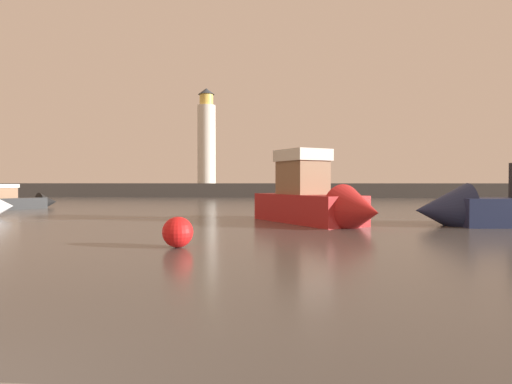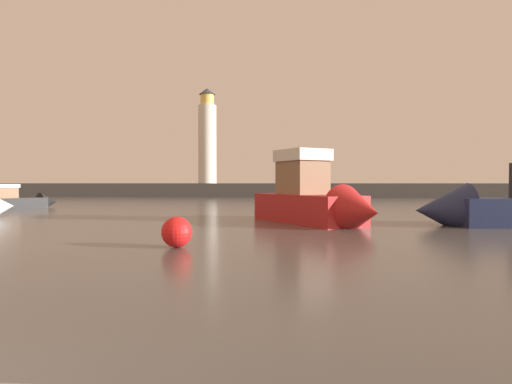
{
  "view_description": "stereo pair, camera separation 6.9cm",
  "coord_description": "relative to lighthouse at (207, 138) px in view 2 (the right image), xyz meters",
  "views": [
    {
      "loc": [
        3.24,
        -2.5,
        1.94
      ],
      "look_at": [
        1.4,
        20.37,
        1.42
      ],
      "focal_mm": 30.47,
      "sensor_mm": 36.0,
      "label": 1
    },
    {
      "loc": [
        3.31,
        -2.49,
        1.94
      ],
      "look_at": [
        1.4,
        20.37,
        1.42
      ],
      "focal_mm": 30.47,
      "sensor_mm": 36.0,
      "label": 2
    }
  ],
  "objects": [
    {
      "name": "motorboat_2",
      "position": [
        20.61,
        -37.31,
        -6.96
      ],
      "size": [
        8.4,
        3.1,
        3.38
      ],
      "color": "#1E284C",
      "rests_on": "ground_plane"
    },
    {
      "name": "lighthouse",
      "position": [
        0.0,
        0.0,
        0.0
      ],
      "size": [
        2.41,
        2.41,
        12.7
      ],
      "color": "silver",
      "rests_on": "breakwater"
    },
    {
      "name": "ground_plane",
      "position": [
        8.04,
        -27.48,
        -7.81
      ],
      "size": [
        220.0,
        220.0,
        0.0
      ],
      "primitive_type": "plane",
      "color": "#4C4742"
    },
    {
      "name": "mooring_buoy",
      "position": [
        7.93,
        -44.85,
        -7.35
      ],
      "size": [
        0.92,
        0.92,
        0.92
      ],
      "primitive_type": "sphere",
      "color": "red",
      "rests_on": "ground_plane"
    },
    {
      "name": "motorboat_0",
      "position": [
        12.55,
        -37.13,
        -6.7
      ],
      "size": [
        6.26,
        7.82,
        3.91
      ],
      "color": "#B21E1E",
      "rests_on": "ground_plane"
    },
    {
      "name": "breakwater",
      "position": [
        8.04,
        0.0,
        -6.91
      ],
      "size": [
        89.75,
        5.66,
        1.8
      ],
      "primitive_type": "cube",
      "color": "#423F3D",
      "rests_on": "ground_plane"
    },
    {
      "name": "motorboat_1",
      "position": [
        -8.4,
        -27.7,
        -7.22
      ],
      "size": [
        4.53,
        5.73,
        2.08
      ],
      "color": "black",
      "rests_on": "ground_plane"
    }
  ]
}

